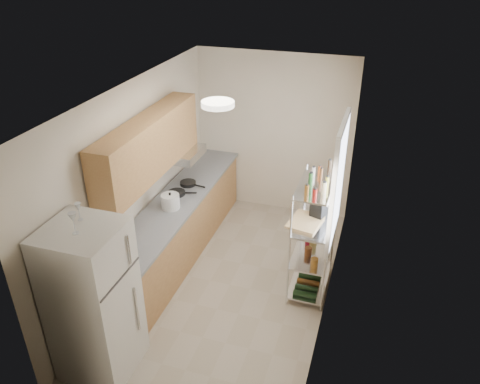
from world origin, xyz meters
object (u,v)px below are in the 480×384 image
at_px(rice_cooker, 170,201).
at_px(frying_pan_large, 177,193).
at_px(refrigerator, 93,302).
at_px(espresso_machine, 320,206).
at_px(cutting_board, 305,222).

relative_size(rice_cooker, frying_pan_large, 0.99).
bearing_deg(refrigerator, frying_pan_large, 92.71).
relative_size(refrigerator, frying_pan_large, 7.02).
xyz_separation_m(refrigerator, rice_cooker, (-0.02, 1.86, 0.14)).
height_order(frying_pan_large, espresso_machine, espresso_machine).
bearing_deg(cutting_board, refrigerator, -133.66).
bearing_deg(espresso_machine, rice_cooker, -154.91).
bearing_deg(rice_cooker, refrigerator, -89.35).
bearing_deg(cutting_board, espresso_machine, 56.84).
distance_m(rice_cooker, frying_pan_large, 0.38).
xyz_separation_m(refrigerator, frying_pan_large, (-0.11, 2.22, 0.06)).
xyz_separation_m(refrigerator, espresso_machine, (1.91, 2.07, 0.29)).
bearing_deg(cutting_board, rice_cooker, 179.94).
bearing_deg(refrigerator, espresso_machine, 47.28).
distance_m(frying_pan_large, cutting_board, 1.91).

